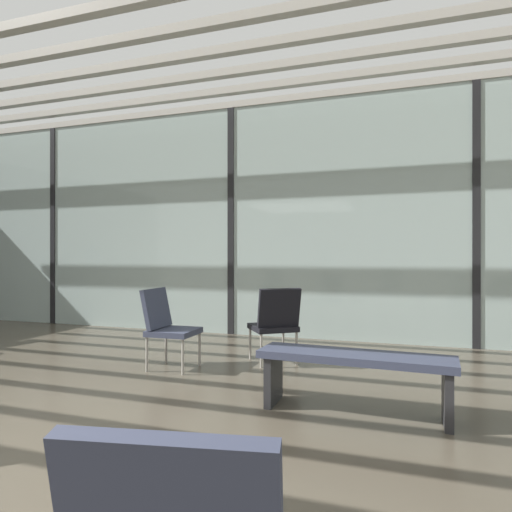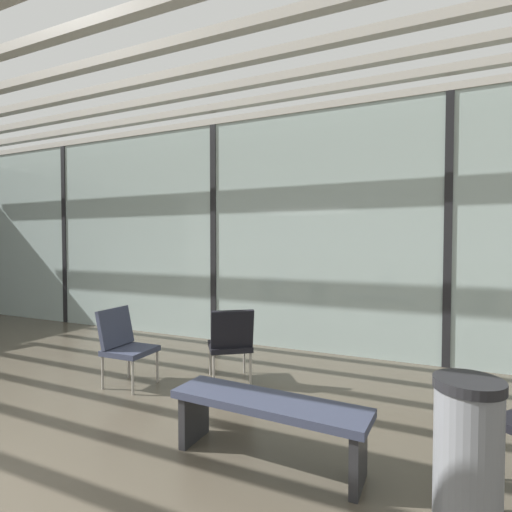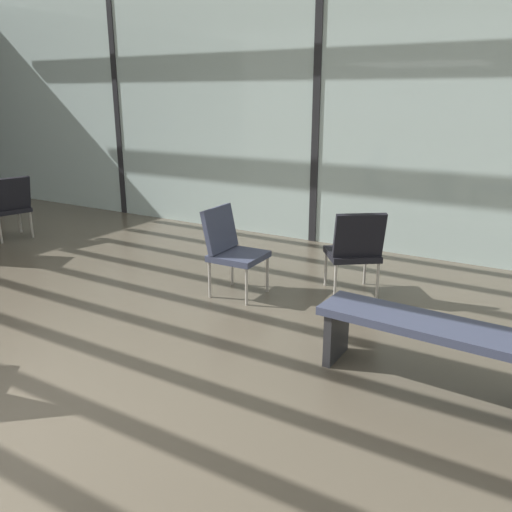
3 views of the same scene
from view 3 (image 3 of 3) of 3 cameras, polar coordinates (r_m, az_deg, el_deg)
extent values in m
cube|color=#A3B7B2|center=(7.09, 6.67, 15.73)|extent=(14.00, 0.08, 3.56)
cube|color=black|center=(9.12, -14.58, 15.59)|extent=(0.10, 0.12, 3.56)
cube|color=black|center=(7.09, 6.67, 15.73)|extent=(0.10, 0.12, 3.56)
ellipsoid|color=#B2BCD6|center=(11.37, 15.64, 16.11)|extent=(10.16, 3.71, 3.71)
sphere|color=gray|center=(13.42, -4.76, 16.71)|extent=(2.04, 2.04, 2.04)
sphere|color=black|center=(10.95, -1.83, 18.14)|extent=(0.28, 0.28, 0.28)
sphere|color=black|center=(10.50, 2.53, 18.18)|extent=(0.28, 0.28, 0.28)
sphere|color=black|center=(10.10, 7.26, 18.11)|extent=(0.28, 0.28, 0.28)
sphere|color=black|center=(9.77, 12.34, 17.90)|extent=(0.28, 0.28, 0.28)
cube|color=black|center=(5.37, 10.28, 0.19)|extent=(0.67, 0.67, 0.06)
cube|color=black|center=(5.10, 11.06, 2.18)|extent=(0.47, 0.40, 0.44)
cylinder|color=gray|center=(5.68, 11.65, -1.21)|extent=(0.03, 0.03, 0.37)
cylinder|color=gray|center=(5.58, 7.51, -1.35)|extent=(0.03, 0.03, 0.37)
cylinder|color=gray|center=(5.30, 12.94, -2.62)|extent=(0.03, 0.03, 0.37)
cylinder|color=gray|center=(5.19, 8.52, -2.81)|extent=(0.03, 0.03, 0.37)
cube|color=black|center=(8.10, -25.10, 4.55)|extent=(0.59, 0.59, 0.06)
cube|color=black|center=(7.85, -24.79, 6.11)|extent=(0.26, 0.50, 0.44)
cylinder|color=gray|center=(8.40, -24.07, 3.58)|extent=(0.03, 0.03, 0.37)
cylinder|color=gray|center=(8.02, -23.00, 3.11)|extent=(0.03, 0.03, 0.37)
cylinder|color=gray|center=(7.88, -25.81, 2.54)|extent=(0.03, 0.03, 0.37)
cube|color=#33384C|center=(5.22, -1.87, -0.02)|extent=(0.49, 0.49, 0.06)
cube|color=#33384C|center=(5.26, -3.91, 2.92)|extent=(0.15, 0.48, 0.44)
cylinder|color=gray|center=(5.01, -1.03, -3.33)|extent=(0.03, 0.03, 0.37)
cylinder|color=gray|center=(5.36, 1.23, -1.97)|extent=(0.03, 0.03, 0.37)
cylinder|color=gray|center=(5.23, -5.02, -2.54)|extent=(0.03, 0.03, 0.37)
cylinder|color=gray|center=(5.56, -2.60, -1.27)|extent=(0.03, 0.03, 0.37)
cube|color=#33384C|center=(3.78, 18.07, -7.10)|extent=(1.52, 0.48, 0.06)
cube|color=#262628|center=(4.08, 8.65, -8.20)|extent=(0.06, 0.36, 0.41)
camera|label=1|loc=(0.78, -57.85, -60.74)|focal=31.66mm
camera|label=2|loc=(0.92, 57.67, -10.79)|focal=27.78mm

